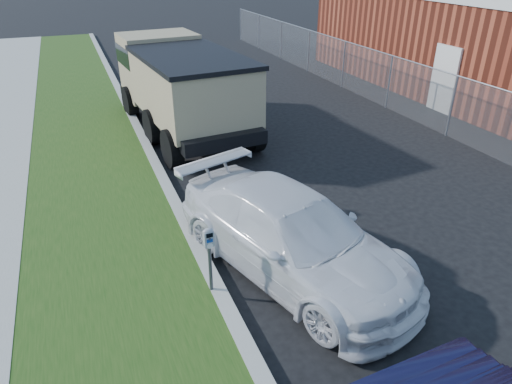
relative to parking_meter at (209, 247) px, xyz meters
name	(u,v)px	position (x,y,z in m)	size (l,w,h in m)	color
ground	(345,249)	(2.70, 0.33, -0.97)	(120.00, 120.00, 0.00)	black
streetside	(24,253)	(-2.86, 2.33, -0.90)	(6.12, 50.00, 0.15)	gray
chainlink_fence	(391,72)	(8.70, 7.33, 0.29)	(0.06, 30.06, 30.00)	slate
brick_building	(504,31)	(14.70, 8.33, 1.15)	(9.20, 14.20, 4.17)	maroon
parking_meter	(209,247)	(0.00, 0.00, 0.00)	(0.17, 0.12, 1.19)	#3F4247
white_wagon	(290,233)	(1.50, 0.26, -0.27)	(1.96, 4.82, 1.40)	silver
dump_truck	(179,82)	(1.47, 7.93, 0.48)	(3.12, 6.77, 2.57)	black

